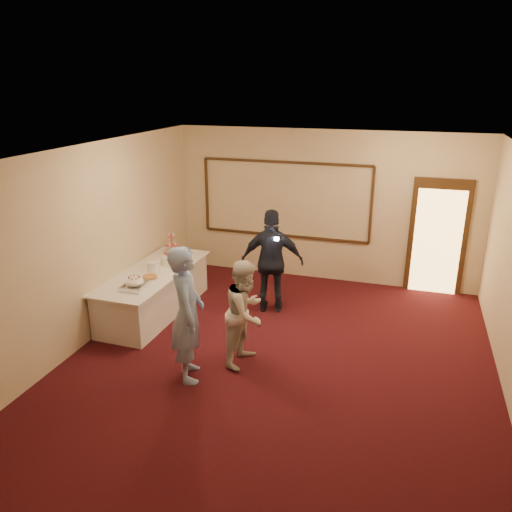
# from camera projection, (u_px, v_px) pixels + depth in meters

# --- Properties ---
(floor) EXTENTS (7.00, 7.00, 0.00)m
(floor) POSITION_uv_depth(u_px,v_px,m) (278.00, 364.00, 7.17)
(floor) COLOR black
(floor) RESTS_ON ground
(room_walls) EXTENTS (6.04, 7.04, 3.02)m
(room_walls) POSITION_uv_depth(u_px,v_px,m) (280.00, 229.00, 6.50)
(room_walls) COLOR beige
(room_walls) RESTS_ON floor
(wall_molding) EXTENTS (3.45, 0.04, 1.55)m
(wall_molding) POSITION_uv_depth(u_px,v_px,m) (285.00, 200.00, 9.99)
(wall_molding) COLOR #311F0E
(wall_molding) RESTS_ON room_walls
(doorway) EXTENTS (1.05, 0.07, 2.20)m
(doorway) POSITION_uv_depth(u_px,v_px,m) (437.00, 238.00, 9.32)
(doorway) COLOR #311F0E
(doorway) RESTS_ON floor
(buffet_table) EXTENTS (1.06, 2.60, 0.77)m
(buffet_table) POSITION_uv_depth(u_px,v_px,m) (155.00, 292.00, 8.67)
(buffet_table) COLOR silver
(buffet_table) RESTS_ON floor
(pavlova_tray) EXTENTS (0.38, 0.51, 0.18)m
(pavlova_tray) POSITION_uv_depth(u_px,v_px,m) (135.00, 283.00, 7.83)
(pavlova_tray) COLOR silver
(pavlova_tray) RESTS_ON buffet_table
(cupcake_stand) EXTENTS (0.31, 0.31, 0.46)m
(cupcake_stand) POSITION_uv_depth(u_px,v_px,m) (172.00, 245.00, 9.37)
(cupcake_stand) COLOR #C44157
(cupcake_stand) RESTS_ON buffet_table
(plate_stack_a) EXTENTS (0.21, 0.21, 0.17)m
(plate_stack_a) POSITION_uv_depth(u_px,v_px,m) (154.00, 266.00, 8.53)
(plate_stack_a) COLOR white
(plate_stack_a) RESTS_ON buffet_table
(plate_stack_b) EXTENTS (0.18, 0.18, 0.15)m
(plate_stack_b) POSITION_uv_depth(u_px,v_px,m) (166.00, 261.00, 8.80)
(plate_stack_b) COLOR white
(plate_stack_b) RESTS_ON buffet_table
(tart) EXTENTS (0.27, 0.27, 0.05)m
(tart) POSITION_uv_depth(u_px,v_px,m) (150.00, 277.00, 8.21)
(tart) COLOR white
(tart) RESTS_ON buffet_table
(man) EXTENTS (0.70, 0.81, 1.89)m
(man) POSITION_uv_depth(u_px,v_px,m) (187.00, 314.00, 6.59)
(man) COLOR #8AACE7
(man) RESTS_ON floor
(woman) EXTENTS (0.70, 0.84, 1.55)m
(woman) POSITION_uv_depth(u_px,v_px,m) (246.00, 313.00, 7.02)
(woman) COLOR beige
(woman) RESTS_ON floor
(guest) EXTENTS (1.14, 0.66, 1.83)m
(guest) POSITION_uv_depth(u_px,v_px,m) (272.00, 261.00, 8.58)
(guest) COLOR black
(guest) RESTS_ON floor
(camera_flash) EXTENTS (0.08, 0.05, 0.05)m
(camera_flash) POSITION_uv_depth(u_px,v_px,m) (277.00, 239.00, 8.13)
(camera_flash) COLOR white
(camera_flash) RESTS_ON guest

